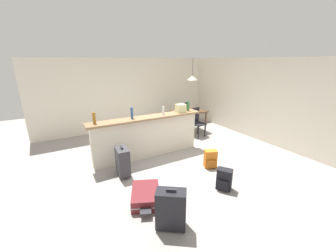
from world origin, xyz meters
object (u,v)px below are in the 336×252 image
at_px(suitcase_flat_maroon, 146,195).
at_px(backpack_orange, 210,159).
at_px(dining_chair_near_partition, 197,121).
at_px(suitcase_upright_charcoal, 123,161).
at_px(bottle_clear, 163,110).
at_px(bottle_green, 188,106).
at_px(pendant_lamp, 192,78).
at_px(grocery_bag, 181,108).
at_px(backpack_black, 224,180).
at_px(bottle_amber, 94,118).
at_px(dining_chair_far_side, 182,113).
at_px(dining_table, 189,113).
at_px(suitcase_upright_black, 171,209).
at_px(bottle_blue, 132,113).

xyz_separation_m(suitcase_flat_maroon, backpack_orange, (1.82, 0.39, 0.09)).
height_order(dining_chair_near_partition, suitcase_upright_charcoal, dining_chair_near_partition).
xyz_separation_m(bottle_clear, bottle_green, (0.79, 0.01, 0.03)).
height_order(pendant_lamp, suitcase_upright_charcoal, pendant_lamp).
bearing_deg(suitcase_upright_charcoal, grocery_bag, 17.77).
xyz_separation_m(suitcase_flat_maroon, backpack_black, (1.47, -0.41, 0.09)).
distance_m(bottle_green, suitcase_upright_charcoal, 2.39).
height_order(bottle_amber, pendant_lamp, pendant_lamp).
bearing_deg(backpack_orange, dining_chair_near_partition, 61.69).
height_order(dining_chair_far_side, suitcase_flat_maroon, dining_chair_far_side).
xyz_separation_m(bottle_amber, backpack_black, (1.93, -2.10, -1.00)).
xyz_separation_m(backpack_black, backpack_orange, (0.35, 0.80, 0.00)).
bearing_deg(suitcase_flat_maroon, bottle_clear, 52.89).
relative_size(dining_table, suitcase_upright_black, 1.64).
bearing_deg(dining_chair_far_side, bottle_green, -118.97).
distance_m(bottle_amber, dining_chair_near_partition, 3.43).
distance_m(bottle_blue, backpack_orange, 2.15).
relative_size(bottle_blue, suitcase_flat_maroon, 0.31).
distance_m(bottle_green, pendant_lamp, 1.58).
bearing_deg(dining_chair_far_side, bottle_clear, -135.23).
distance_m(bottle_amber, pendant_lamp, 3.67).
bearing_deg(suitcase_flat_maroon, dining_chair_far_side, 48.52).
bearing_deg(bottle_green, bottle_clear, -179.02).
relative_size(bottle_clear, pendant_lamp, 0.27).
distance_m(bottle_amber, bottle_clear, 1.72).
relative_size(grocery_bag, dining_chair_near_partition, 0.28).
distance_m(bottle_green, dining_table, 1.52).
bearing_deg(suitcase_flat_maroon, grocery_bag, 42.73).
xyz_separation_m(dining_chair_far_side, backpack_black, (-1.53, -3.81, -0.31)).
distance_m(bottle_blue, suitcase_flat_maroon, 2.03).
xyz_separation_m(grocery_bag, dining_chair_far_side, (1.22, 1.75, -0.66)).
relative_size(dining_chair_far_side, pendant_lamp, 1.23).
bearing_deg(bottle_green, bottle_amber, -179.85).
distance_m(dining_chair_far_side, suitcase_upright_black, 5.08).
xyz_separation_m(dining_chair_near_partition, dining_chair_far_side, (0.16, 1.10, 0.00)).
relative_size(bottle_blue, dining_table, 0.25).
distance_m(bottle_blue, suitcase_upright_charcoal, 1.17).
bearing_deg(backpack_black, bottle_clear, 95.69).
distance_m(bottle_blue, bottle_green, 1.65).
height_order(bottle_amber, bottle_blue, bottle_blue).
relative_size(bottle_amber, grocery_bag, 0.98).
bearing_deg(bottle_blue, backpack_orange, -42.10).
bearing_deg(bottle_blue, suitcase_flat_maroon, -103.92).
xyz_separation_m(bottle_blue, dining_chair_near_partition, (2.44, 0.63, -0.69)).
relative_size(dining_table, dining_chair_far_side, 1.18).
bearing_deg(dining_table, grocery_bag, -133.59).
relative_size(dining_chair_far_side, suitcase_upright_charcoal, 1.39).
bearing_deg(suitcase_upright_charcoal, dining_chair_near_partition, 22.99).
height_order(bottle_green, suitcase_upright_black, bottle_green).
bearing_deg(suitcase_upright_black, bottle_clear, 63.94).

